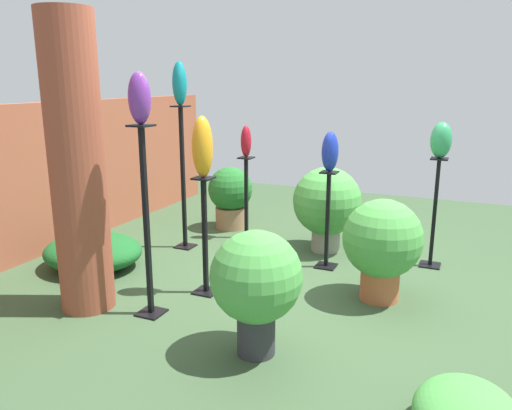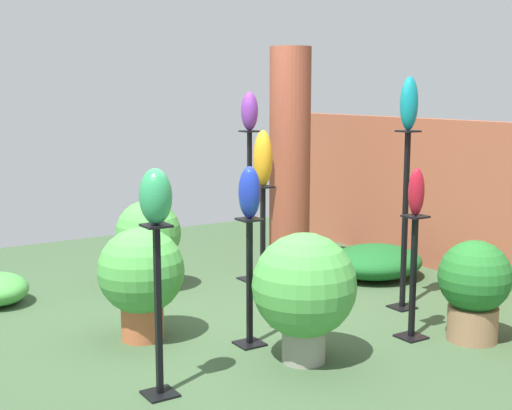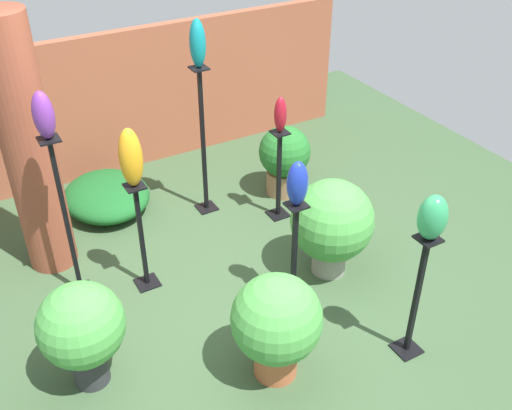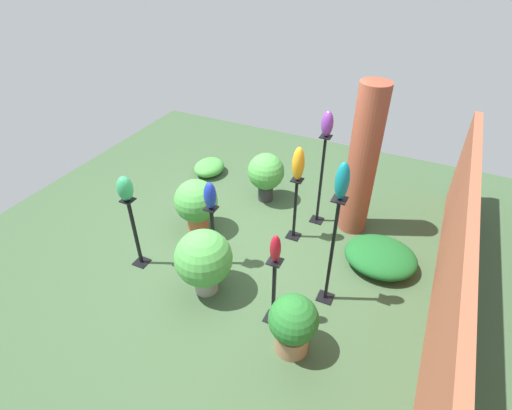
# 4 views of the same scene
# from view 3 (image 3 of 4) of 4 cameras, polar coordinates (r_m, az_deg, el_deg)

# --- Properties ---
(ground_plane) EXTENTS (8.00, 8.00, 0.00)m
(ground_plane) POSITION_cam_3_polar(r_m,az_deg,el_deg) (5.22, -1.52, -9.35)
(ground_plane) COLOR #385133
(brick_wall_back) EXTENTS (5.60, 0.12, 1.60)m
(brick_wall_back) POSITION_cam_3_polar(r_m,az_deg,el_deg) (6.97, -12.68, 9.53)
(brick_wall_back) COLOR #9E5138
(brick_wall_back) RESTS_ON ground
(brick_pillar) EXTENTS (0.43, 0.43, 2.34)m
(brick_pillar) POSITION_cam_3_polar(r_m,az_deg,el_deg) (5.37, -20.81, 4.86)
(brick_pillar) COLOR brown
(brick_pillar) RESTS_ON ground
(pedestal_ruby) EXTENTS (0.20, 0.20, 0.97)m
(pedestal_ruby) POSITION_cam_3_polar(r_m,az_deg,el_deg) (6.03, 2.19, 2.49)
(pedestal_ruby) COLOR black
(pedestal_ruby) RESTS_ON ground
(pedestal_teal) EXTENTS (0.20, 0.20, 1.56)m
(pedestal_teal) POSITION_cam_3_polar(r_m,az_deg,el_deg) (6.02, -5.03, 5.45)
(pedestal_teal) COLOR black
(pedestal_teal) RESTS_ON ground
(pedestal_cobalt) EXTENTS (0.20, 0.20, 0.97)m
(pedestal_cobalt) POSITION_cam_3_polar(r_m,az_deg,el_deg) (5.00, 3.65, -5.01)
(pedestal_cobalt) COLOR black
(pedestal_cobalt) RESTS_ON ground
(pedestal_amber) EXTENTS (0.20, 0.20, 1.04)m
(pedestal_amber) POSITION_cam_3_polar(r_m,az_deg,el_deg) (5.21, -10.80, -3.44)
(pedestal_amber) COLOR black
(pedestal_amber) RESTS_ON ground
(pedestal_violet) EXTENTS (0.20, 0.20, 1.51)m
(pedestal_violet) POSITION_cam_3_polar(r_m,az_deg,el_deg) (5.14, -17.51, -1.97)
(pedestal_violet) COLOR black
(pedestal_violet) RESTS_ON ground
(pedestal_jade) EXTENTS (0.20, 0.20, 1.10)m
(pedestal_jade) POSITION_cam_3_polar(r_m,az_deg,el_deg) (4.65, 14.95, -8.94)
(pedestal_jade) COLOR black
(pedestal_jade) RESTS_ON ground
(art_vase_ruby) EXTENTS (0.12, 0.12, 0.36)m
(art_vase_ruby) POSITION_cam_3_polar(r_m,az_deg,el_deg) (5.70, 2.34, 8.60)
(art_vase_ruby) COLOR maroon
(art_vase_ruby) RESTS_ON pedestal_ruby
(art_vase_teal) EXTENTS (0.15, 0.15, 0.45)m
(art_vase_teal) POSITION_cam_3_polar(r_m,az_deg,el_deg) (5.59, -5.58, 15.08)
(art_vase_teal) COLOR #0F727A
(art_vase_teal) RESTS_ON pedestal_teal
(art_vase_cobalt) EXTENTS (0.17, 0.16, 0.38)m
(art_vase_cobalt) POSITION_cam_3_polar(r_m,az_deg,el_deg) (4.59, 3.97, 2.06)
(art_vase_cobalt) COLOR #192D9E
(art_vase_cobalt) RESTS_ON pedestal_cobalt
(art_vase_amber) EXTENTS (0.19, 0.17, 0.51)m
(art_vase_amber) POSITION_cam_3_polar(r_m,az_deg,el_deg) (4.77, -11.83, 4.43)
(art_vase_amber) COLOR orange
(art_vase_amber) RESTS_ON pedestal_amber
(art_vase_violet) EXTENTS (0.16, 0.17, 0.38)m
(art_vase_violet) POSITION_cam_3_polar(r_m,az_deg,el_deg) (4.66, -19.58, 8.06)
(art_vase_violet) COLOR #6B2D8C
(art_vase_violet) RESTS_ON pedestal_violet
(art_vase_jade) EXTENTS (0.21, 0.20, 0.34)m
(art_vase_jade) POSITION_cam_3_polar(r_m,az_deg,el_deg) (4.18, 16.47, -1.14)
(art_vase_jade) COLOR #2D9356
(art_vase_jade) RESTS_ON pedestal_jade
(potted_plant_front_left) EXTENTS (0.74, 0.74, 0.93)m
(potted_plant_front_left) POSITION_cam_3_polar(r_m,az_deg,el_deg) (5.27, 7.25, -1.68)
(potted_plant_front_left) COLOR gray
(potted_plant_front_left) RESTS_ON ground
(potted_plant_walkway_edge) EXTENTS (0.56, 0.56, 0.78)m
(potted_plant_walkway_edge) POSITION_cam_3_polar(r_m,az_deg,el_deg) (6.43, 2.74, 4.56)
(potted_plant_walkway_edge) COLOR #936B4C
(potted_plant_walkway_edge) RESTS_ON ground
(potted_plant_mid_right) EXTENTS (0.66, 0.66, 0.88)m
(potted_plant_mid_right) POSITION_cam_3_polar(r_m,az_deg,el_deg) (4.34, 1.97, -11.13)
(potted_plant_mid_right) COLOR #B25B38
(potted_plant_mid_right) RESTS_ON ground
(potted_plant_back_center) EXTENTS (0.62, 0.62, 0.87)m
(potted_plant_back_center) POSITION_cam_3_polar(r_m,az_deg,el_deg) (4.44, -16.26, -11.21)
(potted_plant_back_center) COLOR #2D2D33
(potted_plant_back_center) RESTS_ON ground
(foliage_bed_west) EXTENTS (0.88, 1.00, 0.33)m
(foliage_bed_west) POSITION_cam_3_polar(r_m,az_deg,el_deg) (6.46, -14.03, 0.86)
(foliage_bed_west) COLOR #195923
(foliage_bed_west) RESTS_ON ground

